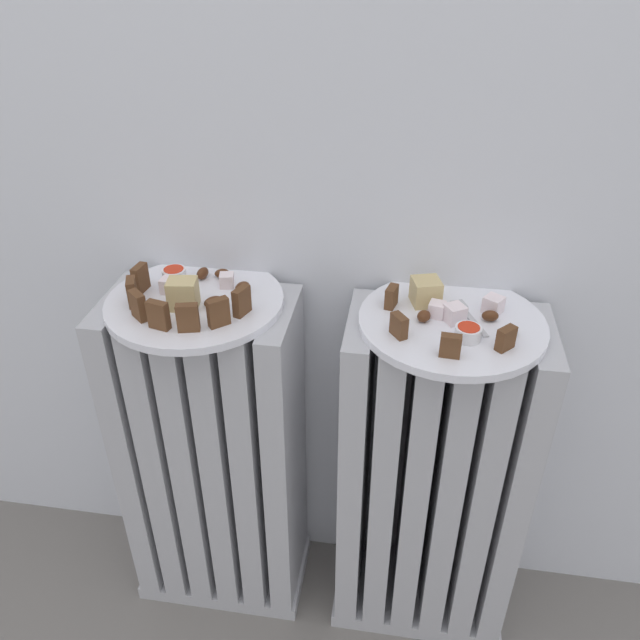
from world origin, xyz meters
TOP-DOWN VIEW (x-y plane):
  - radiator_left at (-0.19, 0.28)m, footprint 0.31×0.18m
  - radiator_right at (0.19, 0.28)m, footprint 0.31×0.18m
  - plate_left at (-0.19, 0.28)m, footprint 0.27×0.27m
  - plate_right at (0.19, 0.28)m, footprint 0.27×0.27m
  - dark_cake_slice_left_0 at (-0.28, 0.29)m, footprint 0.02×0.03m
  - dark_cake_slice_left_1 at (-0.27, 0.25)m, footprint 0.02×0.03m
  - dark_cake_slice_left_2 at (-0.25, 0.21)m, footprint 0.03×0.03m
  - dark_cake_slice_left_3 at (-0.21, 0.19)m, footprint 0.03×0.02m
  - dark_cake_slice_left_4 at (-0.17, 0.19)m, footprint 0.03×0.02m
  - dark_cake_slice_left_5 at (-0.13, 0.21)m, footprint 0.03×0.03m
  - dark_cake_slice_left_6 at (-0.11, 0.25)m, footprint 0.02×0.03m
  - marble_cake_slice_left_0 at (-0.20, 0.25)m, footprint 0.05×0.04m
  - turkish_delight_left_0 at (-0.24, 0.29)m, footprint 0.02×0.02m
  - turkish_delight_left_1 at (-0.15, 0.32)m, footprint 0.03×0.03m
  - medjool_date_left_0 at (-0.20, 0.34)m, footprint 0.02×0.03m
  - medjool_date_left_1 at (-0.16, 0.26)m, footprint 0.03×0.03m
  - medjool_date_left_2 at (-0.12, 0.31)m, footprint 0.03×0.03m
  - medjool_date_left_3 at (-0.17, 0.35)m, footprint 0.03×0.02m
  - jam_bowl_left at (-0.24, 0.32)m, footprint 0.04×0.04m
  - dark_cake_slice_right_0 at (0.10, 0.30)m, footprint 0.02×0.03m
  - dark_cake_slice_right_1 at (0.12, 0.23)m, footprint 0.03×0.03m
  - dark_cake_slice_right_2 at (0.19, 0.19)m, footprint 0.03×0.01m
  - dark_cake_slice_right_3 at (0.26, 0.22)m, footprint 0.03×0.03m
  - marble_cake_slice_right_0 at (0.15, 0.32)m, footprint 0.05×0.05m
  - turkish_delight_right_0 at (0.25, 0.31)m, footprint 0.03×0.03m
  - turkish_delight_right_1 at (0.19, 0.27)m, footprint 0.04×0.04m
  - turkish_delight_right_2 at (0.17, 0.29)m, footprint 0.03×0.03m
  - medjool_date_right_0 at (0.15, 0.27)m, footprint 0.03×0.03m
  - medjool_date_right_1 at (0.24, 0.28)m, footprint 0.02×0.02m
  - medjool_date_right_2 at (0.27, 0.25)m, footprint 0.03×0.02m
  - jam_bowl_right at (0.21, 0.23)m, footprint 0.04×0.04m
  - fork at (0.21, 0.29)m, footprint 0.05×0.10m

SIDE VIEW (x-z plane):
  - radiator_left at x=-0.19m, z-range 0.00..0.64m
  - radiator_right at x=0.19m, z-range 0.00..0.64m
  - plate_left at x=-0.19m, z-range 0.64..0.65m
  - plate_right at x=0.19m, z-range 0.64..0.65m
  - fork at x=0.21m, z-range 0.65..0.66m
  - medjool_date_left_3 at x=-0.17m, z-range 0.65..0.67m
  - medjool_date_right_2 at x=0.27m, z-range 0.65..0.67m
  - medjool_date_left_2 at x=-0.12m, z-range 0.65..0.67m
  - medjool_date_right_0 at x=0.15m, z-range 0.65..0.67m
  - medjool_date_left_1 at x=-0.16m, z-range 0.65..0.67m
  - medjool_date_right_1 at x=0.24m, z-range 0.65..0.67m
  - medjool_date_left_0 at x=-0.20m, z-range 0.65..0.67m
  - turkish_delight_left_1 at x=-0.15m, z-range 0.65..0.68m
  - jam_bowl_right at x=0.21m, z-range 0.66..0.68m
  - turkish_delight_right_2 at x=0.17m, z-range 0.65..0.68m
  - turkish_delight_left_0 at x=-0.24m, z-range 0.65..0.68m
  - turkish_delight_right_0 at x=0.25m, z-range 0.65..0.68m
  - turkish_delight_right_1 at x=0.19m, z-range 0.65..0.68m
  - jam_bowl_left at x=-0.24m, z-range 0.66..0.68m
  - dark_cake_slice_right_0 at x=0.10m, z-range 0.65..0.69m
  - dark_cake_slice_right_1 at x=0.12m, z-range 0.65..0.69m
  - dark_cake_slice_right_2 at x=0.19m, z-range 0.65..0.69m
  - dark_cake_slice_right_3 at x=0.26m, z-range 0.65..0.69m
  - marble_cake_slice_right_0 at x=0.15m, z-range 0.65..0.69m
  - dark_cake_slice_left_0 at x=-0.28m, z-range 0.65..0.70m
  - dark_cake_slice_left_1 at x=-0.27m, z-range 0.65..0.70m
  - dark_cake_slice_left_2 at x=-0.25m, z-range 0.65..0.70m
  - dark_cake_slice_left_3 at x=-0.21m, z-range 0.65..0.70m
  - dark_cake_slice_left_4 at x=-0.17m, z-range 0.65..0.70m
  - dark_cake_slice_left_5 at x=-0.13m, z-range 0.65..0.70m
  - dark_cake_slice_left_6 at x=-0.11m, z-range 0.65..0.70m
  - marble_cake_slice_left_0 at x=-0.20m, z-range 0.65..0.70m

